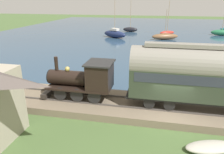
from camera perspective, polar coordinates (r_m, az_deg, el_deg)
The scene contains 12 objects.
ground_plane at distance 15.19m, azimuth 14.87°, elevation -11.24°, with size 200.00×200.00×0.00m, color #476033.
harbor_water at distance 57.33m, azimuth 13.14°, elevation 11.50°, with size 80.00×80.00×0.01m.
rail_embankment at distance 16.13m, azimuth 14.78°, elevation -8.25°, with size 4.42×56.00×0.64m.
steam_locomotive at distance 16.07m, azimuth -6.85°, elevation -0.24°, with size 2.22×5.29×3.03m.
passenger_coach at distance 15.41m, azimuth 24.22°, elevation 0.54°, with size 2.22×10.66×4.36m.
sailboat_green at distance 55.31m, azimuth 26.74°, elevation 10.37°, with size 1.71×4.62×7.58m.
sailboat_black at distance 55.46m, azimuth 4.79°, elevation 12.31°, with size 1.43×3.65×7.37m.
sailboat_brown at distance 45.55m, azimuth 13.66°, elevation 10.26°, with size 3.33×5.58×5.87m.
sailboat_red at distance 52.15m, azimuth 14.19°, elevation 11.21°, with size 3.03×3.79×7.35m.
sailboat_navy at distance 46.58m, azimuth 0.72°, elevation 11.24°, with size 4.16×5.74×9.37m.
rowboat_near_shore at distance 19.70m, azimuth 18.11°, elevation -3.36°, with size 2.40×2.88×0.50m.
beached_dinghy at distance 13.27m, azimuth 24.43°, elevation -16.31°, with size 1.88×3.00×0.44m.
Camera 1 is at (-13.08, 1.17, 7.63)m, focal length 35.00 mm.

